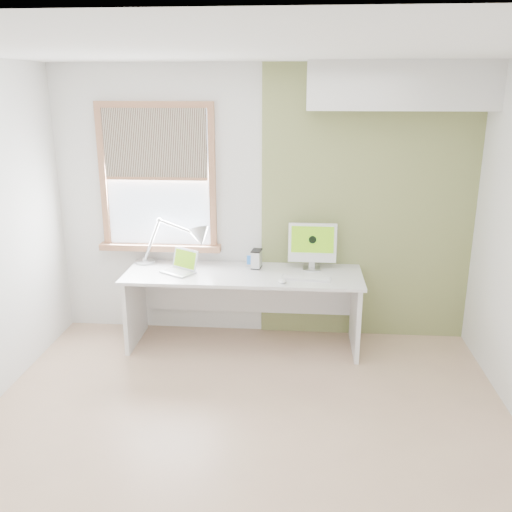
# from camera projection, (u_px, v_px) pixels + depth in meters

# --- Properties ---
(room) EXTENTS (4.04, 3.54, 2.64)m
(room) POSITION_uv_depth(u_px,v_px,m) (243.00, 259.00, 3.63)
(room) COLOR tan
(room) RESTS_ON ground
(accent_wall) EXTENTS (2.00, 0.02, 2.60)m
(accent_wall) POSITION_uv_depth(u_px,v_px,m) (367.00, 207.00, 5.21)
(accent_wall) COLOR #809154
(accent_wall) RESTS_ON room
(soffit) EXTENTS (1.60, 0.40, 0.42)m
(soffit) POSITION_uv_depth(u_px,v_px,m) (401.00, 85.00, 4.71)
(soffit) COLOR white
(soffit) RESTS_ON room
(window) EXTENTS (1.20, 0.14, 1.42)m
(window) POSITION_uv_depth(u_px,v_px,m) (157.00, 179.00, 5.27)
(window) COLOR #9B6342
(window) RESTS_ON room
(desk) EXTENTS (2.20, 0.70, 0.73)m
(desk) POSITION_uv_depth(u_px,v_px,m) (244.00, 290.00, 5.24)
(desk) COLOR white
(desk) RESTS_ON room
(desk_lamp) EXTENTS (0.81, 0.33, 0.45)m
(desk_lamp) POSITION_uv_depth(u_px,v_px,m) (190.00, 240.00, 5.34)
(desk_lamp) COLOR silver
(desk_lamp) RESTS_ON desk
(laptop) EXTENTS (0.37, 0.35, 0.21)m
(laptop) POSITION_uv_depth(u_px,v_px,m) (181.00, 267.00, 5.14)
(laptop) COLOR silver
(laptop) RESTS_ON desk
(phone_dock) EXTENTS (0.08, 0.08, 0.14)m
(phone_dock) POSITION_uv_depth(u_px,v_px,m) (250.00, 264.00, 5.25)
(phone_dock) COLOR silver
(phone_dock) RESTS_ON desk
(external_drive) EXTENTS (0.10, 0.15, 0.18)m
(external_drive) POSITION_uv_depth(u_px,v_px,m) (257.00, 259.00, 5.24)
(external_drive) COLOR silver
(external_drive) RESTS_ON desk
(imac) EXTENTS (0.45, 0.15, 0.44)m
(imac) POSITION_uv_depth(u_px,v_px,m) (312.00, 244.00, 5.17)
(imac) COLOR silver
(imac) RESTS_ON desk
(keyboard) EXTENTS (0.46, 0.18, 0.02)m
(keyboard) POSITION_uv_depth(u_px,v_px,m) (306.00, 278.00, 4.96)
(keyboard) COLOR white
(keyboard) RESTS_ON desk
(mouse) EXTENTS (0.09, 0.12, 0.03)m
(mouse) POSITION_uv_depth(u_px,v_px,m) (282.00, 281.00, 4.86)
(mouse) COLOR white
(mouse) RESTS_ON desk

